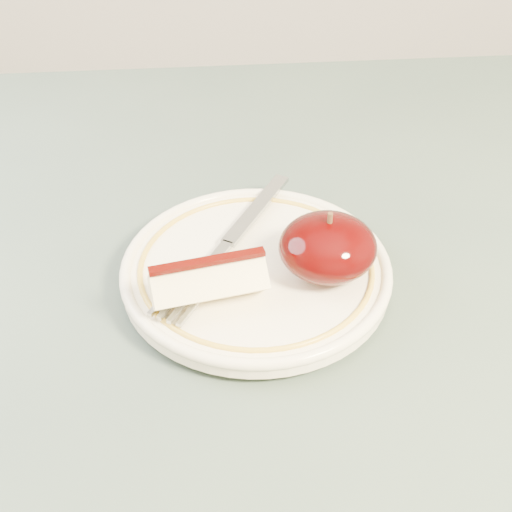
{
  "coord_description": "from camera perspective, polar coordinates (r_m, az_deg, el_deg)",
  "views": [
    {
      "loc": [
        -0.07,
        -0.36,
        1.12
      ],
      "look_at": [
        -0.04,
        0.05,
        0.78
      ],
      "focal_mm": 50.0,
      "sensor_mm": 36.0,
      "label": 1
    }
  ],
  "objects": [
    {
      "name": "table",
      "position": [
        0.59,
        4.31,
        -11.68
      ],
      "size": [
        0.9,
        0.9,
        0.75
      ],
      "color": "brown",
      "rests_on": "ground"
    },
    {
      "name": "fork",
      "position": [
        0.56,
        -2.35,
        0.92
      ],
      "size": [
        0.12,
        0.18,
        0.0
      ],
      "rotation": [
        0.0,
        0.0,
        1.03
      ],
      "color": "gray",
      "rests_on": "plate"
    },
    {
      "name": "plate",
      "position": [
        0.55,
        -0.0,
        -1.14
      ],
      "size": [
        0.21,
        0.21,
        0.02
      ],
      "color": "#F1E3CA",
      "rests_on": "table"
    },
    {
      "name": "apple_wedge",
      "position": [
        0.5,
        -3.82,
        -2.08
      ],
      "size": [
        0.09,
        0.05,
        0.04
      ],
      "rotation": [
        0.0,
        0.0,
        0.19
      ],
      "color": "#FFEEBB",
      "rests_on": "plate"
    },
    {
      "name": "apple_half",
      "position": [
        0.53,
        5.76,
        0.72
      ],
      "size": [
        0.07,
        0.07,
        0.05
      ],
      "color": "black",
      "rests_on": "plate"
    }
  ]
}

